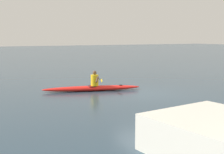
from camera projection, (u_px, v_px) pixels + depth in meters
ground_plane at (143, 93)px, 15.65m from camera, size 160.00×160.00×0.00m
kayak at (92, 88)px, 16.31m from camera, size 5.13×1.98×0.27m
kayaker at (95, 79)px, 16.28m from camera, size 0.74×2.23×0.79m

